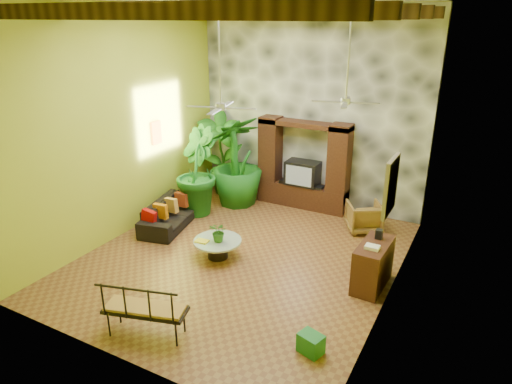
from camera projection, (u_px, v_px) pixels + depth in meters
The scene contains 22 objects.
ground at pixel (243, 257), 9.57m from camera, with size 7.00×7.00×0.00m, color brown.
back_wall at pixel (311, 110), 11.54m from camera, with size 6.00×0.02×5.00m, color gold.
left_wall at pixel (123, 124), 9.99m from camera, with size 0.02×7.00×5.00m, color gold.
right_wall at pixel (403, 163), 7.34m from camera, with size 0.02×7.00×5.00m, color gold.
stone_accent_wall at pixel (310, 110), 11.49m from camera, with size 5.98×0.10×4.98m, color #373A3E.
ceiling_beams at pixel (240, 12), 7.84m from camera, with size 5.95×5.36×0.22m.
entertainment_center at pixel (303, 171), 11.79m from camera, with size 2.40×0.55×2.30m.
ceiling_fan_front at pixel (220, 95), 8.10m from camera, with size 1.28×1.28×1.86m.
ceiling_fan_back at pixel (346, 90), 8.62m from camera, with size 1.28×1.28×1.86m.
wall_art_mask at pixel (156, 133), 10.94m from camera, with size 0.06×0.32×0.55m, color gold.
wall_art_painting at pixel (391, 186), 6.94m from camera, with size 0.06×0.70×0.90m, color #26588E.
sofa at pixel (172, 213), 10.95m from camera, with size 2.06×0.81×0.60m, color black.
wicker_armchair at pixel (364, 217), 10.62m from camera, with size 0.74×0.76×0.69m, color olive.
tall_plant_a at pixel (221, 153), 12.57m from camera, with size 1.25×0.85×2.37m, color #22671B.
tall_plant_b at pixel (196, 171), 11.37m from camera, with size 1.22×0.98×2.21m, color #196120.
tall_plant_c at pixel (237, 161), 11.88m from camera, with size 1.33×1.33×2.37m, color #1B661A.
coffee_table at pixel (218, 246), 9.46m from camera, with size 1.00×1.00×0.40m.
centerpiece_plant at pixel (219, 232), 9.28m from camera, with size 0.38×0.33×0.42m, color #275D18.
yellow_tray at pixel (202, 241), 9.33m from camera, with size 0.27×0.19×0.03m, color #FBF61B.
iron_bench at pixel (142, 307), 6.99m from camera, with size 1.38×0.83×0.57m.
side_console at pixel (373, 265), 8.40m from camera, with size 0.49×1.09×0.87m, color #361E11.
green_bin at pixel (311, 343), 6.80m from camera, with size 0.36×0.27×0.31m, color #228038.
Camera 1 is at (4.23, -7.30, 4.72)m, focal length 32.00 mm.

